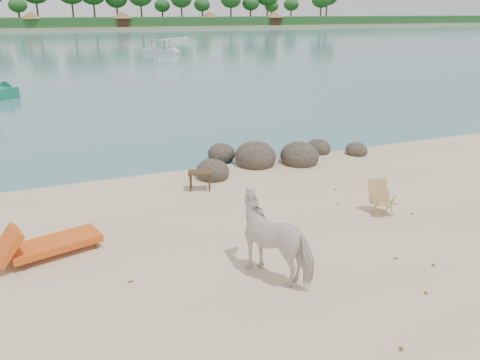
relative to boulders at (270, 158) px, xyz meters
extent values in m
plane|color=#3D787A|center=(-1.92, 84.32, -0.19)|extent=(400.00, 400.00, 0.00)
cube|color=tan|center=(-1.92, 164.32, -0.19)|extent=(420.00, 90.00, 1.40)
cube|color=#1E4C1E|center=(-1.92, 129.32, 1.71)|extent=(420.00, 18.00, 2.40)
ellipsoid|color=#322B21|center=(-2.20, -0.66, -0.02)|extent=(0.99, 1.09, 0.74)
ellipsoid|color=#322B21|center=(-0.50, 0.04, 0.04)|extent=(1.32, 1.45, 0.99)
ellipsoid|color=#322B21|center=(0.90, -0.36, 0.02)|extent=(1.23, 1.36, 0.92)
ellipsoid|color=#322B21|center=(2.10, 0.44, -0.05)|extent=(0.83, 0.92, 0.63)
ellipsoid|color=#322B21|center=(3.20, -0.26, -0.07)|extent=(0.73, 0.81, 0.55)
ellipsoid|color=#322B21|center=(-1.30, 1.04, -0.04)|extent=(0.91, 1.00, 0.68)
ellipsoid|color=#322B21|center=(0.30, 1.24, -0.09)|extent=(0.59, 0.65, 0.45)
imported|color=white|center=(-2.84, -6.22, 0.55)|extent=(1.58, 1.94, 1.50)
plane|color=brown|center=(1.74, -3.03, -0.19)|extent=(0.12, 0.12, 0.00)
plane|color=brown|center=(-5.47, -5.51, -0.19)|extent=(0.11, 0.11, 0.00)
plane|color=brown|center=(-0.73, -7.84, -0.19)|extent=(0.14, 0.14, 0.00)
plane|color=brown|center=(-1.99, -5.80, -0.19)|extent=(0.14, 0.14, 0.00)
plane|color=brown|center=(-0.40, -6.66, -0.19)|extent=(0.14, 0.14, 0.00)
plane|color=brown|center=(0.10, -7.15, -0.19)|extent=(0.13, 0.13, 0.00)
plane|color=brown|center=(0.62, -2.93, -0.19)|extent=(0.13, 0.13, 0.00)
plane|color=brown|center=(1.45, -5.04, -0.19)|extent=(0.14, 0.14, 0.00)
plane|color=brown|center=(0.09, -3.86, -0.19)|extent=(0.11, 0.11, 0.00)
plane|color=brown|center=(-2.11, -8.84, -0.19)|extent=(0.14, 0.14, 0.00)
camera|label=1|loc=(-6.41, -13.12, 4.49)|focal=35.00mm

